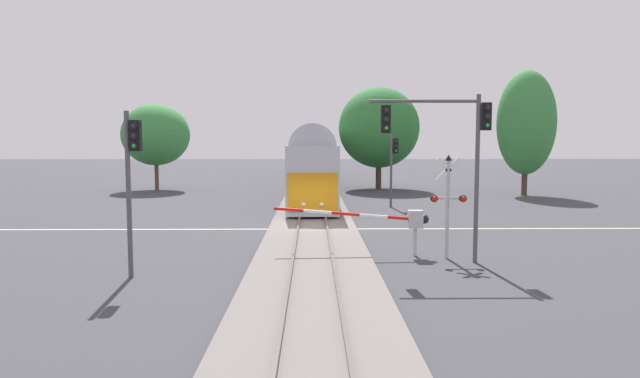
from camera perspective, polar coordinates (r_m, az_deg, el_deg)
The scene contains 12 objects.
ground_plane at distance 28.53m, azimuth -0.76°, elevation -4.12°, with size 220.00×220.00×0.00m, color #3D3D42.
road_centre_stripe at distance 28.52m, azimuth -0.76°, elevation -4.11°, with size 44.00×0.20×0.01m.
railway_track at distance 28.51m, azimuth -0.77°, elevation -3.93°, with size 4.40×80.00×0.32m.
commuter_train at distance 58.12m, azimuth -0.78°, elevation 3.22°, with size 3.04×59.37×5.16m.
crossing_gate_near at distance 21.94m, azimuth 7.94°, elevation -3.09°, with size 6.05×0.40×1.95m.
crossing_signal_mast at distance 21.67m, azimuth 12.96°, elevation -0.66°, with size 1.36×0.44×3.97m.
traffic_signal_far_side at distance 37.89m, azimuth 7.52°, elevation 3.14°, with size 0.53×0.38×4.95m.
traffic_signal_near_left at distance 19.06m, azimuth -18.70°, elevation 2.17°, with size 0.53×0.38×5.46m.
traffic_signal_near_right at distance 20.83m, azimuth 13.00°, elevation 5.25°, with size 4.41×0.38×6.18m.
elm_centre_background at distance 52.58m, azimuth 6.05°, elevation 6.26°, with size 7.51×7.51×9.47m.
pine_left_background at distance 53.20m, azimuth -16.46°, elevation 5.34°, with size 6.12×6.12×7.85m.
maple_right_background at distance 48.79m, azimuth 20.34°, elevation 6.38°, with size 4.68×4.68×10.24m.
Camera 1 is at (-0.01, -28.17, 4.50)m, focal length 31.29 mm.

